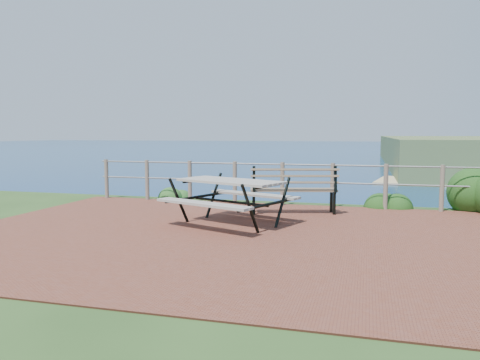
% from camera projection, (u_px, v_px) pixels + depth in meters
% --- Properties ---
extents(ground, '(10.00, 7.00, 0.12)m').
position_uv_depth(ground, '(247.00, 236.00, 7.71)').
color(ground, brown).
rests_on(ground, ground).
extents(ocean, '(1200.00, 1200.00, 0.00)m').
position_uv_depth(ocean, '(363.00, 137.00, 199.74)').
color(ocean, navy).
rests_on(ocean, ground).
extents(safety_railing, '(9.40, 0.10, 1.00)m').
position_uv_depth(safety_railing, '(282.00, 181.00, 10.87)').
color(safety_railing, '#6B5B4C').
rests_on(safety_railing, ground).
extents(picnic_table, '(2.11, 1.59, 0.82)m').
position_uv_depth(picnic_table, '(230.00, 197.00, 8.53)').
color(picnic_table, gray).
rests_on(picnic_table, ground).
extents(park_bench, '(1.84, 0.88, 1.01)m').
position_uv_depth(park_bench, '(293.00, 183.00, 9.75)').
color(park_bench, brown).
rests_on(park_bench, ground).
extents(shrub_lip_west, '(0.77, 0.77, 0.51)m').
position_uv_depth(shrub_lip_west, '(175.00, 198.00, 12.28)').
color(shrub_lip_west, '#1D4E1E').
rests_on(shrub_lip_west, ground).
extents(shrub_lip_east, '(0.80, 0.80, 0.55)m').
position_uv_depth(shrub_lip_east, '(387.00, 207.00, 10.77)').
color(shrub_lip_east, '#1B4013').
rests_on(shrub_lip_east, ground).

